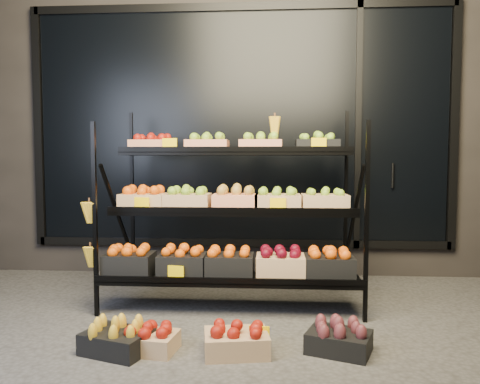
# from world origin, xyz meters

# --- Properties ---
(ground) EXTENTS (24.00, 24.00, 0.00)m
(ground) POSITION_xyz_m (0.00, 0.00, 0.00)
(ground) COLOR #514F4C
(ground) RESTS_ON ground
(building) EXTENTS (6.00, 2.08, 3.50)m
(building) POSITION_xyz_m (0.00, 2.59, 1.75)
(building) COLOR #2D2826
(building) RESTS_ON ground
(display_rack) EXTENTS (2.18, 1.02, 1.71)m
(display_rack) POSITION_xyz_m (-0.02, 0.60, 0.79)
(display_rack) COLOR black
(display_rack) RESTS_ON ground
(tag_floor_b) EXTENTS (0.13, 0.01, 0.12)m
(tag_floor_b) POSITION_xyz_m (0.25, -0.40, 0.06)
(tag_floor_b) COLOR #FFD000
(tag_floor_b) RESTS_ON ground
(floor_crate_left) EXTENTS (0.38, 0.30, 0.18)m
(floor_crate_left) POSITION_xyz_m (-0.45, -0.45, 0.08)
(floor_crate_left) COLOR tan
(floor_crate_left) RESTS_ON ground
(floor_crate_midleft) EXTENTS (0.47, 0.40, 0.20)m
(floor_crate_midleft) POSITION_xyz_m (-0.64, -0.48, 0.09)
(floor_crate_midleft) COLOR black
(floor_crate_midleft) RESTS_ON ground
(floor_crate_midright) EXTENTS (0.43, 0.35, 0.20)m
(floor_crate_midright) POSITION_xyz_m (0.11, -0.45, 0.09)
(floor_crate_midright) COLOR tan
(floor_crate_midright) RESTS_ON ground
(floor_crate_right) EXTENTS (0.46, 0.40, 0.20)m
(floor_crate_right) POSITION_xyz_m (0.75, -0.39, 0.09)
(floor_crate_right) COLOR black
(floor_crate_right) RESTS_ON ground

